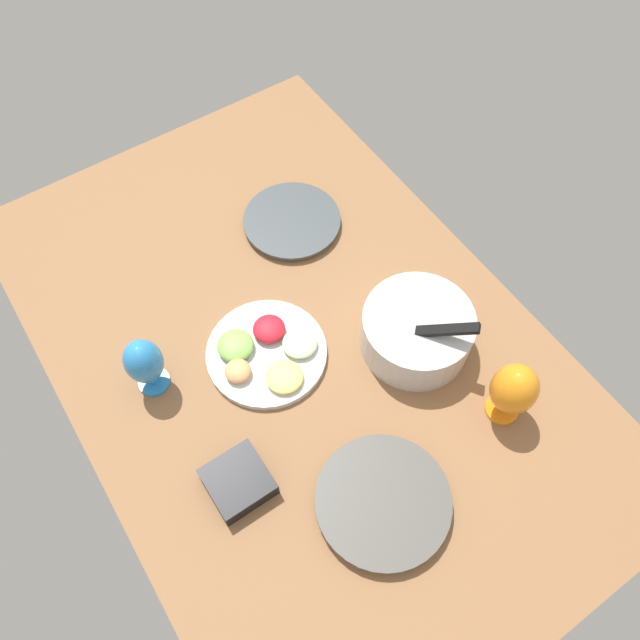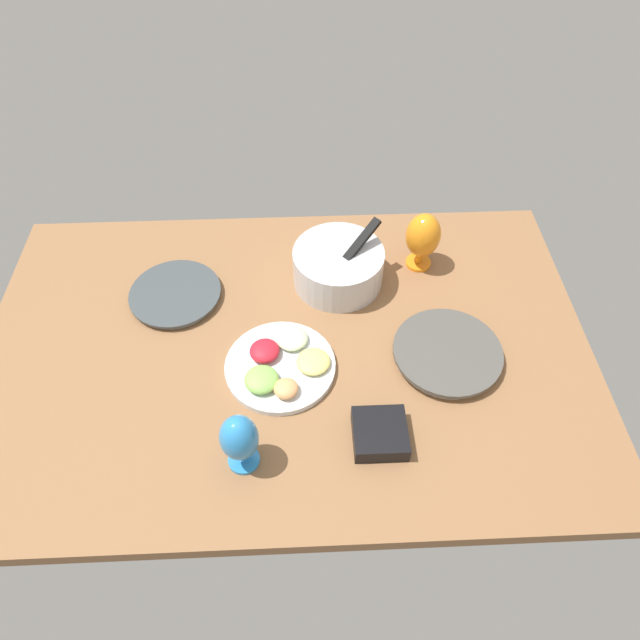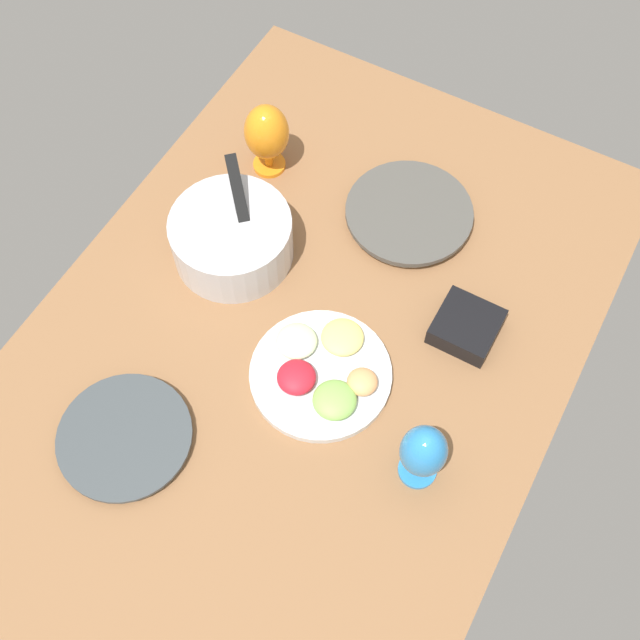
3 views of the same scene
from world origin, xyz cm
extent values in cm
cube|color=#8C603D|center=(0.00, 0.00, -2.00)|extent=(160.00, 104.00, 4.00)
cylinder|color=silver|center=(-31.00, 18.60, 0.68)|extent=(23.55, 23.55, 1.37)
cylinder|color=#3E4549|center=(-31.00, 18.60, 1.78)|extent=(25.60, 25.60, 0.82)
cylinder|color=silver|center=(41.37, -5.52, 0.99)|extent=(25.77, 25.77, 1.98)
cylinder|color=#4E4C47|center=(41.37, -5.52, 2.57)|extent=(28.01, 28.01, 1.19)
cylinder|color=silver|center=(15.03, 23.27, 5.51)|extent=(25.57, 25.57, 11.01)
cylinder|color=white|center=(15.03, 23.27, 8.81)|extent=(23.01, 23.01, 1.98)
cube|color=black|center=(19.50, 23.27, 12.36)|extent=(15.32, 14.39, 10.66)
cylinder|color=silver|center=(-1.51, -7.22, 0.90)|extent=(28.11, 28.11, 1.80)
ellipsoid|color=#F9E072|center=(6.89, -7.50, 2.98)|extent=(8.57, 8.57, 2.36)
ellipsoid|color=beige|center=(1.65, -0.27, 3.07)|extent=(8.21, 8.21, 2.54)
ellipsoid|color=red|center=(-5.36, -4.02, 3.47)|extent=(7.63, 7.63, 3.34)
ellipsoid|color=#8CC659|center=(-5.94, -12.71, 3.44)|extent=(8.48, 8.48, 3.28)
ellipsoid|color=#F2A566|center=(-0.37, -15.54, 3.39)|extent=(6.00, 6.00, 3.18)
cylinder|color=#2E86D0|center=(-9.68, -32.27, 0.50)|extent=(7.20, 7.20, 1.00)
cylinder|color=#2E86D0|center=(-9.68, -32.27, 2.68)|extent=(2.00, 2.00, 3.37)
ellipsoid|color=#2E86D0|center=(-9.68, -32.27, 10.74)|extent=(8.47, 8.47, 12.75)
cylinder|color=orange|center=(39.36, 29.01, 0.50)|extent=(7.45, 7.45, 1.00)
cylinder|color=orange|center=(39.36, 29.01, 2.67)|extent=(2.00, 2.00, 3.34)
ellipsoid|color=orange|center=(39.36, 29.01, 11.24)|extent=(9.92, 9.92, 13.80)
cube|color=black|center=(21.48, -28.01, 2.31)|extent=(12.39, 12.39, 4.61)
cube|color=tan|center=(21.48, -28.01, 3.78)|extent=(10.16, 10.16, 1.48)
camera|label=1|loc=(62.47, -35.11, 133.03)|focal=35.90mm
camera|label=2|loc=(5.01, -91.16, 119.67)|focal=32.03mm
camera|label=3|loc=(-59.03, -39.09, 142.10)|focal=44.37mm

